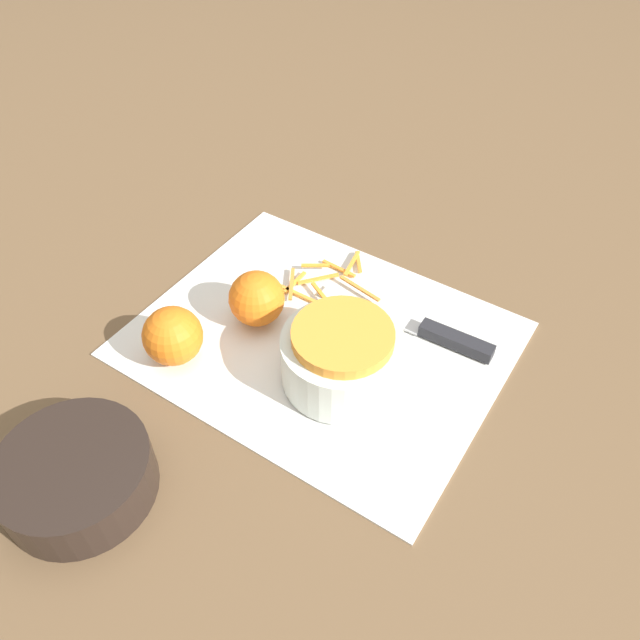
# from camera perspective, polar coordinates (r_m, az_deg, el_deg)

# --- Properties ---
(ground_plane) EXTENTS (4.00, 4.00, 0.00)m
(ground_plane) POSITION_cam_1_polar(r_m,az_deg,el_deg) (0.79, -0.00, -1.83)
(ground_plane) COLOR brown
(cutting_board) EXTENTS (0.44, 0.36, 0.01)m
(cutting_board) POSITION_cam_1_polar(r_m,az_deg,el_deg) (0.79, -0.00, -1.68)
(cutting_board) COLOR silver
(cutting_board) RESTS_ON ground_plane
(bowl_speckled) EXTENTS (0.14, 0.14, 0.08)m
(bowl_speckled) POSITION_cam_1_polar(r_m,az_deg,el_deg) (0.72, 2.03, -3.25)
(bowl_speckled) COLOR silver
(bowl_speckled) RESTS_ON cutting_board
(bowl_dark) EXTENTS (0.15, 0.15, 0.05)m
(bowl_dark) POSITION_cam_1_polar(r_m,az_deg,el_deg) (0.69, -21.37, -13.10)
(bowl_dark) COLOR black
(bowl_dark) RESTS_ON ground_plane
(knife) EXTENTS (0.24, 0.03, 0.02)m
(knife) POSITION_cam_1_polar(r_m,az_deg,el_deg) (0.79, 10.44, -1.14)
(knife) COLOR #232328
(knife) RESTS_ON cutting_board
(orange_left) EXTENTS (0.07, 0.07, 0.07)m
(orange_left) POSITION_cam_1_polar(r_m,az_deg,el_deg) (0.79, -5.81, 1.97)
(orange_left) COLOR orange
(orange_left) RESTS_ON cutting_board
(orange_right) EXTENTS (0.07, 0.07, 0.07)m
(orange_right) POSITION_cam_1_polar(r_m,az_deg,el_deg) (0.76, -13.31, -1.42)
(orange_right) COLOR orange
(orange_right) RESTS_ON cutting_board
(peel_pile) EXTENTS (0.14, 0.16, 0.01)m
(peel_pile) POSITION_cam_1_polar(r_m,az_deg,el_deg) (0.85, 0.68, 3.14)
(peel_pile) COLOR #F89B36
(peel_pile) RESTS_ON cutting_board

